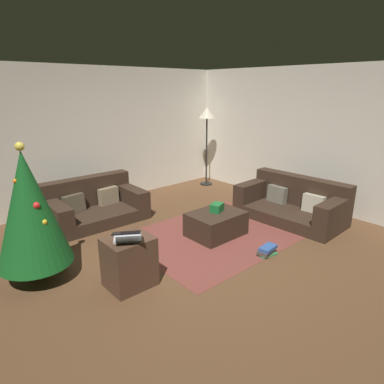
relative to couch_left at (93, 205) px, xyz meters
The scene contains 14 objects.
ground_plane 2.31m from the couch_left, 80.39° to the right, with size 6.40×6.40×0.00m, color brown.
rear_partition 1.41m from the couch_left, 66.44° to the left, with size 6.40×0.12×2.60m, color silver.
corner_partition 4.31m from the couch_left, 32.71° to the right, with size 0.12×6.40×2.60m, color silver.
couch_left is the anchor object (origin of this frame).
couch_right 3.47m from the couch_left, 40.45° to the right, with size 0.99×1.80×0.72m.
ottoman 2.18m from the couch_left, 58.43° to the right, with size 0.83×0.62×0.37m, color #332319.
gift_box 2.18m from the couch_left, 57.14° to the right, with size 0.21×0.16×0.13m, color #19662D.
tv_remote 2.18m from the couch_left, 52.39° to the right, with size 0.05×0.16×0.02m, color black.
christmas_tree 1.99m from the couch_left, 135.86° to the right, with size 0.85×0.85×1.66m.
side_table 2.26m from the couch_left, 105.57° to the right, with size 0.52×0.44×0.60m, color #4C3323.
laptop 2.35m from the couch_left, 106.02° to the right, with size 0.48×0.51×0.18m.
book_stack 3.04m from the couch_left, 66.77° to the right, with size 0.30×0.20×0.13m.
corner_lamp 3.28m from the couch_left, ahead, with size 0.36×0.36×1.79m.
area_rug 2.19m from the couch_left, 58.43° to the right, with size 2.60×2.00×0.01m, color brown.
Camera 1 is at (-2.72, -2.97, 2.22)m, focal length 31.44 mm.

